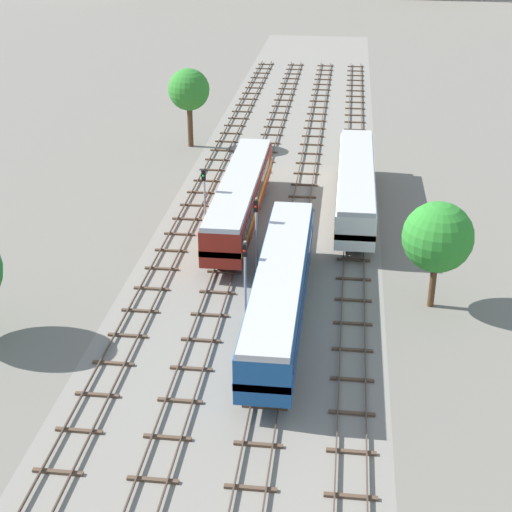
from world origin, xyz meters
TOP-DOWN VIEW (x-y plane):
  - ground_plane at (0.00, 56.00)m, footprint 480.00×480.00m
  - ballast_bed at (0.00, 56.00)m, footprint 17.40×176.00m
  - track_far_left at (-6.70, 57.00)m, footprint 2.40×126.00m
  - track_left at (-2.23, 57.00)m, footprint 2.40×126.00m
  - track_centre_left at (2.23, 57.00)m, footprint 2.40×126.00m
  - track_centre at (6.70, 57.00)m, footprint 2.40×126.00m
  - diesel_railcar_centre_left_nearest at (2.23, 43.07)m, footprint 2.96×20.50m
  - diesel_railcar_left_near at (-2.23, 57.80)m, footprint 2.96×20.50m
  - diesel_railcar_centre_mid at (6.70, 61.65)m, footprint 2.96×20.50m
  - signal_post_nearest at (0.00, 43.72)m, footprint 0.28×0.47m
  - signal_post_near at (-4.47, 54.66)m, footprint 0.28×0.47m
  - signal_post_mid at (0.00, 49.47)m, footprint 0.28×0.47m
  - lineside_tree_0 at (11.64, 46.48)m, footprint 4.43×4.43m
  - lineside_tree_2 at (-10.17, 77.75)m, footprint 4.18×4.18m

SIDE VIEW (x-z plane):
  - ground_plane at x=0.00m, z-range 0.00..0.00m
  - ballast_bed at x=0.00m, z-range 0.00..0.01m
  - track_far_left at x=-6.70m, z-range -0.01..0.28m
  - track_left at x=-2.23m, z-range -0.01..0.28m
  - track_centre_left at x=2.23m, z-range -0.01..0.28m
  - track_centre at x=6.70m, z-range -0.01..0.28m
  - diesel_railcar_centre_left_nearest at x=2.23m, z-range 0.70..4.50m
  - diesel_railcar_left_near at x=-2.23m, z-range 0.70..4.50m
  - diesel_railcar_centre_mid at x=6.70m, z-range 0.70..4.50m
  - signal_post_nearest at x=0.00m, z-range 0.71..5.87m
  - signal_post_mid at x=0.00m, z-range 0.75..6.46m
  - signal_post_near at x=-4.47m, z-range 0.76..6.58m
  - lineside_tree_0 at x=11.64m, z-range 1.30..8.36m
  - lineside_tree_2 at x=-10.17m, z-range 1.84..9.83m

